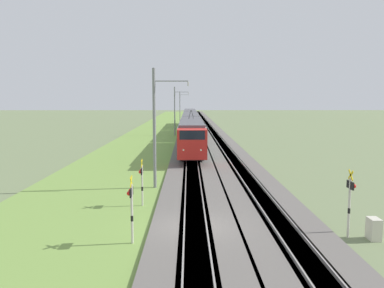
% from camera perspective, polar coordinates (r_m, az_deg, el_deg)
% --- Properties ---
extents(ground_plane, '(400.00, 400.00, 0.00)m').
position_cam_1_polar(ground_plane, '(18.75, 0.50, -13.30)').
color(ground_plane, '#6B7A51').
extents(ballast_main, '(240.00, 4.40, 0.30)m').
position_cam_1_polar(ballast_main, '(67.89, -0.25, 1.54)').
color(ballast_main, '#605B56').
rests_on(ballast_main, ground).
extents(ballast_adjacent, '(240.00, 4.40, 0.30)m').
position_cam_1_polar(ballast_adjacent, '(68.05, 3.34, 1.54)').
color(ballast_adjacent, '#605B56').
rests_on(ballast_adjacent, ground).
extents(track_main, '(240.00, 1.57, 0.45)m').
position_cam_1_polar(track_main, '(67.89, -0.25, 1.55)').
color(track_main, '#4C4238').
rests_on(track_main, ground).
extents(track_adjacent, '(240.00, 1.57, 0.45)m').
position_cam_1_polar(track_adjacent, '(68.04, 3.34, 1.55)').
color(track_adjacent, '#4C4238').
rests_on(track_adjacent, ground).
extents(grass_verge, '(240.00, 10.86, 0.12)m').
position_cam_1_polar(grass_verge, '(68.18, -5.73, 1.45)').
color(grass_verge, olive).
rests_on(grass_verge, ground).
extents(passenger_train, '(64.72, 2.87, 5.04)m').
position_cam_1_polar(passenger_train, '(66.00, -0.24, 3.31)').
color(passenger_train, red).
rests_on(passenger_train, ground).
extents(crossing_signal_near, '(0.70, 0.23, 3.15)m').
position_cam_1_polar(crossing_signal_near, '(16.76, -9.23, -8.98)').
color(crossing_signal_near, beige).
rests_on(crossing_signal_near, ground).
extents(crossing_signal_far, '(0.70, 0.23, 3.23)m').
position_cam_1_polar(crossing_signal_far, '(19.00, 22.94, -7.39)').
color(crossing_signal_far, beige).
rests_on(crossing_signal_far, ground).
extents(crossing_signal_aux, '(0.70, 0.23, 2.93)m').
position_cam_1_polar(crossing_signal_aux, '(22.49, -7.66, -5.24)').
color(crossing_signal_aux, beige).
rests_on(crossing_signal_aux, ground).
extents(catenary_mast_near, '(0.22, 2.56, 8.61)m').
position_cam_1_polar(catenary_mast_near, '(26.60, -5.63, 2.50)').
color(catenary_mast_near, slate).
rests_on(catenary_mast_near, ground).
extents(catenary_mast_mid, '(0.22, 2.56, 8.57)m').
position_cam_1_polar(catenary_mast_mid, '(65.53, -2.60, 5.09)').
color(catenary_mast_mid, slate).
rests_on(catenary_mast_mid, ground).
extents(catenary_mast_far, '(0.22, 2.56, 8.53)m').
position_cam_1_polar(catenary_mast_far, '(104.54, -1.82, 5.75)').
color(catenary_mast_far, slate).
rests_on(catenary_mast_far, ground).
extents(equipment_cabinet, '(0.69, 0.48, 1.02)m').
position_cam_1_polar(equipment_cabinet, '(19.57, 25.96, -11.56)').
color(equipment_cabinet, beige).
rests_on(equipment_cabinet, ground).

